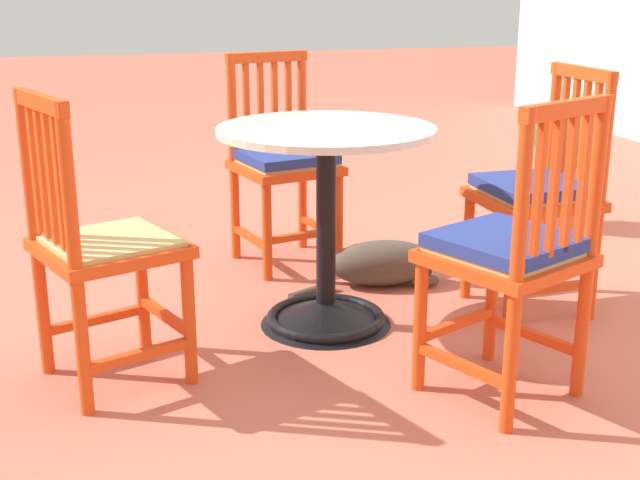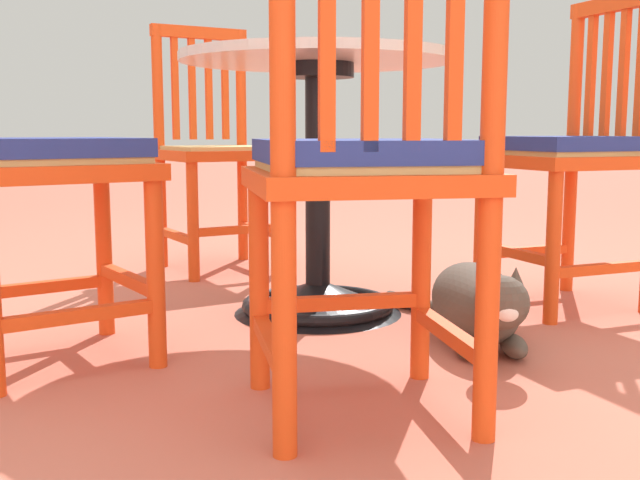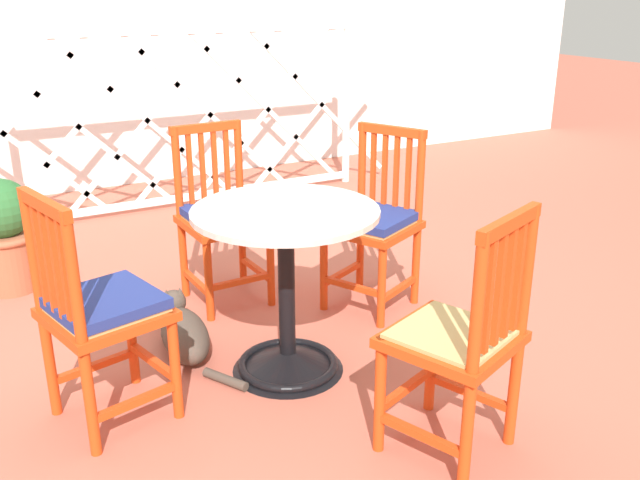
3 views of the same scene
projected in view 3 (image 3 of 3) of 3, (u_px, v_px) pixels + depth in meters
name	position (u px, v px, depth m)	size (l,w,h in m)	color
ground_plane	(289.00, 362.00, 3.09)	(24.00, 24.00, 0.00)	#BC604C
building_wall_backdrop	(90.00, 7.00, 5.36)	(10.00, 0.20, 2.80)	white
lattice_fence_panel	(179.00, 117.00, 5.05)	(3.55, 0.06, 1.33)	white
cafe_table	(287.00, 310.00, 2.94)	(0.76, 0.76, 0.73)	black
orange_chair_at_corner	(374.00, 223.00, 3.50)	(0.53, 0.53, 0.91)	#D64214
orange_chair_by_planter	(223.00, 219.00, 3.57)	(0.41, 0.41, 0.91)	#D64214
orange_chair_facing_out	(100.00, 312.00, 2.55)	(0.48, 0.48, 0.91)	#D64214
orange_chair_near_fence	(459.00, 342.00, 2.37)	(0.52, 0.52, 0.91)	#D64214
tabby_cat	(184.00, 332.00, 3.16)	(0.26, 0.74, 0.23)	#4C4238
terracotta_planter	(4.00, 232.00, 3.73)	(0.32, 0.32, 0.62)	#B25B3D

